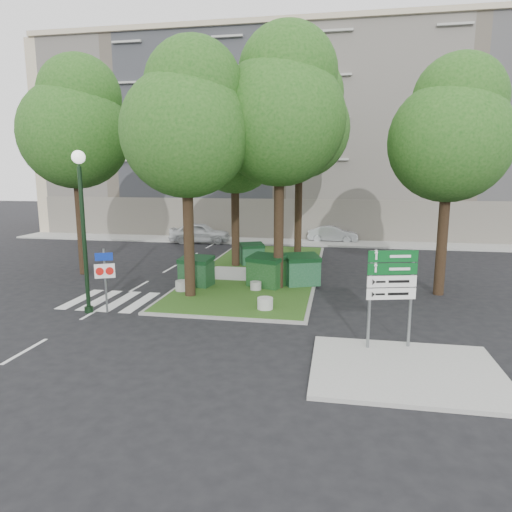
% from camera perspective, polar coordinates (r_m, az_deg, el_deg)
% --- Properties ---
extents(ground, '(120.00, 120.00, 0.00)m').
position_cam_1_polar(ground, '(16.95, -6.03, -7.73)').
color(ground, black).
rests_on(ground, ground).
extents(median_island, '(6.00, 16.00, 0.12)m').
position_cam_1_polar(median_island, '(24.36, 0.37, -1.90)').
color(median_island, '#204413').
rests_on(median_island, ground).
extents(median_kerb, '(6.30, 16.30, 0.10)m').
position_cam_1_polar(median_kerb, '(24.36, 0.37, -1.92)').
color(median_kerb, gray).
rests_on(median_kerb, ground).
extents(sidewalk_corner, '(5.00, 4.00, 0.12)m').
position_cam_1_polar(sidewalk_corner, '(13.17, 18.22, -13.43)').
color(sidewalk_corner, '#999993').
rests_on(sidewalk_corner, ground).
extents(building_sidewalk, '(42.00, 3.00, 0.12)m').
position_cam_1_polar(building_sidewalk, '(34.64, 2.55, 1.80)').
color(building_sidewalk, '#999993').
rests_on(building_sidewalk, ground).
extents(zebra_crossing, '(5.00, 3.00, 0.01)m').
position_cam_1_polar(zebra_crossing, '(19.61, -15.41, -5.51)').
color(zebra_crossing, silver).
rests_on(zebra_crossing, ground).
extents(apartment_building, '(41.00, 12.00, 16.00)m').
position_cam_1_polar(apartment_building, '(41.78, 4.08, 14.18)').
color(apartment_building, '#C2B491').
rests_on(apartment_building, ground).
extents(tree_median_near_left, '(5.20, 5.20, 10.53)m').
position_cam_1_polar(tree_median_near_left, '(19.08, -8.47, 16.49)').
color(tree_median_near_left, black).
rests_on(tree_median_near_left, ground).
extents(tree_median_near_right, '(5.60, 5.60, 11.46)m').
position_cam_1_polar(tree_median_near_right, '(20.34, 3.28, 18.11)').
color(tree_median_near_right, black).
rests_on(tree_median_near_right, ground).
extents(tree_median_mid, '(4.80, 4.80, 9.99)m').
position_cam_1_polar(tree_median_mid, '(25.17, -2.45, 14.34)').
color(tree_median_mid, black).
rests_on(tree_median_mid, ground).
extents(tree_median_far, '(5.80, 5.80, 11.93)m').
position_cam_1_polar(tree_median_far, '(27.76, 5.70, 16.71)').
color(tree_median_far, black).
rests_on(tree_median_far, ground).
extents(tree_street_left, '(5.40, 5.40, 11.00)m').
position_cam_1_polar(tree_street_left, '(25.24, -21.57, 15.16)').
color(tree_street_left, black).
rests_on(tree_street_left, ground).
extents(tree_street_right, '(5.00, 5.00, 10.06)m').
position_cam_1_polar(tree_street_right, '(21.05, 23.34, 14.29)').
color(tree_street_right, black).
rests_on(tree_street_right, ground).
extents(dumpster_a, '(1.63, 1.27, 1.37)m').
position_cam_1_polar(dumpster_a, '(21.18, -7.47, -1.89)').
color(dumpster_a, black).
rests_on(dumpster_a, median_island).
extents(dumpster_b, '(1.57, 1.38, 1.22)m').
position_cam_1_polar(dumpster_b, '(25.85, -0.51, 0.28)').
color(dumpster_b, '#113D1F').
rests_on(dumpster_b, median_island).
extents(dumpster_c, '(1.89, 1.62, 1.48)m').
position_cam_1_polar(dumpster_c, '(20.81, 1.29, -1.87)').
color(dumpster_c, '#103611').
rests_on(dumpster_c, median_island).
extents(dumpster_d, '(1.86, 1.60, 1.45)m').
position_cam_1_polar(dumpster_d, '(21.21, 5.75, -1.73)').
color(dumpster_d, '#144324').
rests_on(dumpster_d, median_island).
extents(bollard_left, '(0.61, 0.61, 0.43)m').
position_cam_1_polar(bollard_left, '(20.42, -9.20, -3.67)').
color(bollard_left, gray).
rests_on(bollard_left, median_island).
extents(bollard_right, '(0.60, 0.60, 0.43)m').
position_cam_1_polar(bollard_right, '(17.51, 1.15, -5.93)').
color(bollard_right, '#ABACA6').
rests_on(bollard_right, median_island).
extents(bollard_mid, '(0.50, 0.50, 0.36)m').
position_cam_1_polar(bollard_mid, '(20.31, -0.03, -3.72)').
color(bollard_mid, gray).
rests_on(bollard_mid, median_island).
extents(litter_bin, '(0.37, 0.37, 0.65)m').
position_cam_1_polar(litter_bin, '(25.96, 6.27, -0.33)').
color(litter_bin, yellow).
rests_on(litter_bin, median_island).
extents(street_lamp, '(0.48, 0.48, 6.04)m').
position_cam_1_polar(street_lamp, '(17.97, -20.89, 5.07)').
color(street_lamp, black).
rests_on(street_lamp, ground).
extents(traffic_sign_pole, '(0.69, 0.33, 2.47)m').
position_cam_1_polar(traffic_sign_pole, '(18.00, -18.37, -1.91)').
color(traffic_sign_pole, slate).
rests_on(traffic_sign_pole, ground).
extents(directional_sign, '(1.43, 0.42, 2.94)m').
position_cam_1_polar(directional_sign, '(13.91, 16.55, -3.31)').
color(directional_sign, slate).
rests_on(directional_sign, sidewalk_corner).
extents(car_white, '(4.70, 2.31, 1.54)m').
position_cam_1_polar(car_white, '(34.63, -7.04, 2.92)').
color(car_white, silver).
rests_on(car_white, ground).
extents(car_silver, '(3.82, 1.49, 1.24)m').
position_cam_1_polar(car_silver, '(35.25, 9.60, 2.73)').
color(car_silver, '#ABAEB3').
rests_on(car_silver, ground).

